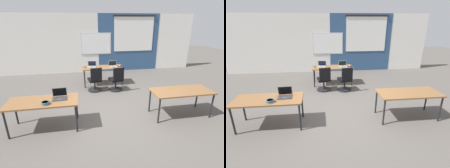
{
  "view_description": "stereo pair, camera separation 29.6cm",
  "coord_description": "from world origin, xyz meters",
  "views": [
    {
      "loc": [
        -0.8,
        -4.33,
        2.44
      ],
      "look_at": [
        -0.03,
        -0.06,
        0.82
      ],
      "focal_mm": 27.06,
      "sensor_mm": 36.0,
      "label": 1
    },
    {
      "loc": [
        -0.51,
        -4.37,
        2.44
      ],
      "look_at": [
        -0.03,
        -0.06,
        0.82
      ],
      "focal_mm": 27.06,
      "sensor_mm": 36.0,
      "label": 2
    }
  ],
  "objects": [
    {
      "name": "ground_plane",
      "position": [
        0.0,
        0.0,
        0.0
      ],
      "size": [
        24.0,
        24.0,
        0.0
      ],
      "color": "#56514C"
    },
    {
      "name": "back_wall_assembly",
      "position": [
        0.05,
        4.2,
        1.41
      ],
      "size": [
        10.0,
        0.27,
        2.8
      ],
      "color": "silver",
      "rests_on": "ground"
    },
    {
      "name": "desk_near_left",
      "position": [
        -1.75,
        -0.6,
        0.66
      ],
      "size": [
        1.6,
        0.7,
        0.72
      ],
      "color": "brown",
      "rests_on": "ground"
    },
    {
      "name": "desk_near_right",
      "position": [
        1.75,
        -0.6,
        0.66
      ],
      "size": [
        1.6,
        0.7,
        0.72
      ],
      "color": "brown",
      "rests_on": "ground"
    },
    {
      "name": "desk_far_center",
      "position": [
        0.0,
        2.2,
        0.66
      ],
      "size": [
        1.6,
        0.7,
        0.72
      ],
      "color": "brown",
      "rests_on": "ground"
    },
    {
      "name": "laptop_far_right",
      "position": [
        0.43,
        2.21,
        0.77
      ],
      "size": [
        0.35,
        0.33,
        0.22
      ],
      "rotation": [
        0.0,
        0.0,
        0.06
      ],
      "color": "#9E9EA3",
      "rests_on": "desk_far_center"
    },
    {
      "name": "mousepad_far_right",
      "position": [
        0.68,
        2.19,
        0.72
      ],
      "size": [
        0.22,
        0.19,
        0.0
      ],
      "color": "black",
      "rests_on": "desk_far_center"
    },
    {
      "name": "mouse_far_right",
      "position": [
        0.68,
        2.19,
        0.74
      ],
      "size": [
        0.07,
        0.11,
        0.03
      ],
      "color": "#B2B2B7",
      "rests_on": "mousepad_far_right"
    },
    {
      "name": "chair_far_right",
      "position": [
        0.4,
        1.4,
        0.38
      ],
      "size": [
        0.53,
        0.58,
        0.92
      ],
      "rotation": [
        0.0,
        0.0,
        3.36
      ],
      "color": "black",
      "rests_on": "ground"
    },
    {
      "name": "laptop_near_left_inner",
      "position": [
        -1.37,
        -0.52,
        0.77
      ],
      "size": [
        0.34,
        0.29,
        0.23
      ],
      "rotation": [
        0.0,
        0.0,
        0.05
      ],
      "color": "#333338",
      "rests_on": "desk_near_left"
    },
    {
      "name": "laptop_far_left",
      "position": [
        -0.42,
        2.28,
        0.77
      ],
      "size": [
        0.37,
        0.35,
        0.23
      ],
      "rotation": [
        0.0,
        0.0,
        -0.15
      ],
      "color": "#9E9EA3",
      "rests_on": "desk_far_center"
    },
    {
      "name": "mouse_far_left",
      "position": [
        -0.7,
        2.23,
        0.74
      ],
      "size": [
        0.07,
        0.11,
        0.03
      ],
      "color": "black",
      "rests_on": "desk_far_center"
    },
    {
      "name": "chair_far_left",
      "position": [
        -0.37,
        1.49,
        0.38
      ],
      "size": [
        0.52,
        0.57,
        0.92
      ],
      "rotation": [
        0.0,
        0.0,
        3.33
      ],
      "color": "black",
      "rests_on": "ground"
    },
    {
      "name": "snack_bowl",
      "position": [
        -1.65,
        -0.79,
        0.76
      ],
      "size": [
        0.18,
        0.18,
        0.06
      ],
      "color": "#3D6070",
      "rests_on": "desk_near_left"
    }
  ]
}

